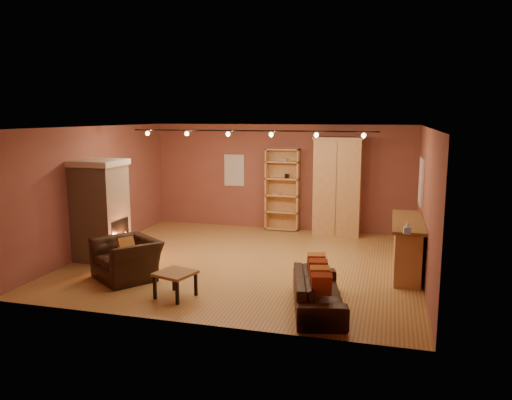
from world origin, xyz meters
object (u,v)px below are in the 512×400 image
(armoire, at_px, (337,186))
(coffee_table, at_px, (175,276))
(bar_counter, at_px, (407,246))
(armchair, at_px, (127,252))
(bookcase, at_px, (283,189))
(loveseat, at_px, (318,286))
(fireplace, at_px, (101,210))

(armoire, height_order, coffee_table, armoire)
(bar_counter, xyz_separation_m, armchair, (-5.06, -1.76, -0.02))
(armchair, bearing_deg, bar_counter, 55.00)
(bookcase, distance_m, armoire, 1.48)
(bookcase, bearing_deg, bar_counter, -44.03)
(bookcase, bearing_deg, armoire, -7.92)
(bookcase, height_order, bar_counter, bookcase)
(loveseat, height_order, coffee_table, loveseat)
(armoire, relative_size, loveseat, 1.27)
(fireplace, relative_size, armoire, 0.85)
(armchair, bearing_deg, bookcase, 103.61)
(loveseat, bearing_deg, armchair, 68.98)
(fireplace, height_order, armchair, fireplace)
(loveseat, height_order, armchair, armchair)
(armoire, bearing_deg, armchair, -126.69)
(fireplace, height_order, loveseat, fireplace)
(fireplace, height_order, bookcase, bookcase)
(armoire, xyz_separation_m, coffee_table, (-2.12, -5.24, -0.88))
(fireplace, distance_m, bar_counter, 6.31)
(armoire, bearing_deg, fireplace, -142.40)
(armoire, height_order, loveseat, armoire)
(bar_counter, xyz_separation_m, coffee_table, (-3.78, -2.43, -0.15))
(bookcase, height_order, armoire, armoire)
(fireplace, distance_m, coffee_table, 3.07)
(loveseat, bearing_deg, fireplace, 59.34)
(bookcase, relative_size, loveseat, 1.11)
(bar_counter, distance_m, coffee_table, 4.50)
(fireplace, xyz_separation_m, armoire, (4.59, 3.53, 0.19))
(armchair, bearing_deg, armoire, 89.10)
(bookcase, distance_m, coffee_table, 5.53)
(armoire, bearing_deg, coffee_table, -112.05)
(coffee_table, bearing_deg, bar_counter, 32.77)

